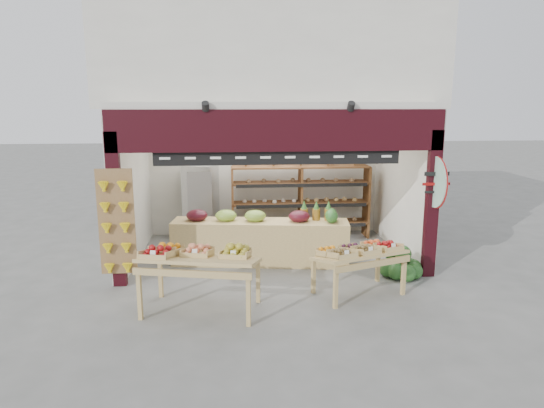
{
  "coord_description": "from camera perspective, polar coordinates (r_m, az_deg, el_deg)",
  "views": [
    {
      "loc": [
        -0.82,
        -9.2,
        3.1
      ],
      "look_at": [
        -0.04,
        -0.2,
        1.21
      ],
      "focal_mm": 32.0,
      "sensor_mm": 36.0,
      "label": 1
    }
  ],
  "objects": [
    {
      "name": "watermelon_pile",
      "position": [
        9.17,
        14.94,
        -6.96
      ],
      "size": [
        0.8,
        0.77,
        0.58
      ],
      "color": "#1A4617",
      "rests_on": "ground"
    },
    {
      "name": "display_table_left",
      "position": [
        7.43,
        -9.17,
        -6.14
      ],
      "size": [
        1.89,
        1.31,
        1.08
      ],
      "color": "#DAB96F",
      "rests_on": "ground"
    },
    {
      "name": "mid_counter",
      "position": [
        9.52,
        -1.48,
        -4.27
      ],
      "size": [
        3.48,
        1.12,
        1.07
      ],
      "color": "#DAB96F",
      "rests_on": "ground"
    },
    {
      "name": "gift_sign",
      "position": [
        8.92,
        18.7,
        2.46
      ],
      "size": [
        0.04,
        0.93,
        0.92
      ],
      "color": "#B0DDC7",
      "rests_on": "ground"
    },
    {
      "name": "cardboard_stack",
      "position": [
        10.34,
        -6.32,
        -4.26
      ],
      "size": [
        1.02,
        0.75,
        0.69
      ],
      "color": "silver",
      "rests_on": "ground"
    },
    {
      "name": "shop_structure",
      "position": [
        10.88,
        -0.67,
        16.12
      ],
      "size": [
        6.36,
        5.12,
        5.4
      ],
      "color": "silver",
      "rests_on": "ground"
    },
    {
      "name": "display_table_right",
      "position": [
        8.05,
        10.22,
        -5.6
      ],
      "size": [
        1.61,
        1.23,
        0.93
      ],
      "color": "#DAB96F",
      "rests_on": "ground"
    },
    {
      "name": "refrigerator",
      "position": [
        11.24,
        -8.35,
        0.19
      ],
      "size": [
        0.83,
        0.83,
        1.73
      ],
      "primitive_type": "cube",
      "rotation": [
        0.0,
        0.0,
        -0.27
      ],
      "color": "#B2B4B9",
      "rests_on": "ground"
    },
    {
      "name": "banana_board",
      "position": [
        8.49,
        -17.85,
        -2.31
      ],
      "size": [
        0.6,
        0.15,
        1.8
      ],
      "color": "olive",
      "rests_on": "ground"
    },
    {
      "name": "back_shelving",
      "position": [
        11.18,
        3.37,
        1.99
      ],
      "size": [
        3.19,
        0.52,
        1.95
      ],
      "color": "brown",
      "rests_on": "ground"
    },
    {
      "name": "ground",
      "position": [
        9.75,
        0.11,
        -6.76
      ],
      "size": [
        60.0,
        60.0,
        0.0
      ],
      "primitive_type": "plane",
      "color": "#63635E",
      "rests_on": "ground"
    }
  ]
}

